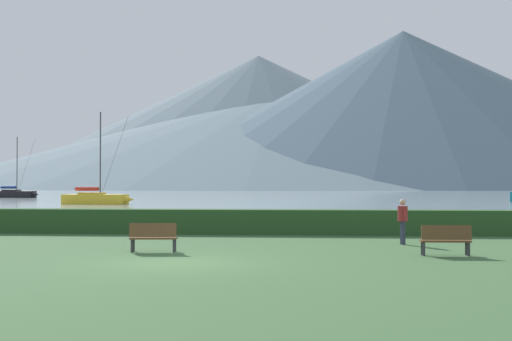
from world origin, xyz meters
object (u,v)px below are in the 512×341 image
(park_bench_near_path, at_px, (153,236))
(person_standing_walker, at_px, (403,218))
(park_bench_under_tree, at_px, (446,239))
(sailboat_slip_1, at_px, (96,198))
(sailboat_slip_5, at_px, (14,194))

(park_bench_near_path, xyz_separation_m, person_standing_walker, (8.40, 3.49, 0.45))
(park_bench_near_path, distance_m, park_bench_under_tree, 9.22)
(sailboat_slip_1, distance_m, park_bench_under_tree, 55.29)
(sailboat_slip_1, distance_m, person_standing_walker, 51.57)
(park_bench_near_path, relative_size, person_standing_walker, 0.94)
(sailboat_slip_5, bearing_deg, person_standing_walker, -48.13)
(park_bench_under_tree, height_order, person_standing_walker, person_standing_walker)
(sailboat_slip_5, height_order, person_standing_walker, sailboat_slip_5)
(sailboat_slip_5, height_order, park_bench_near_path, sailboat_slip_5)
(sailboat_slip_1, height_order, person_standing_walker, sailboat_slip_1)
(sailboat_slip_1, bearing_deg, person_standing_walker, -52.65)
(sailboat_slip_1, relative_size, person_standing_walker, 5.84)
(sailboat_slip_1, bearing_deg, park_bench_under_tree, -53.91)
(park_bench_near_path, bearing_deg, sailboat_slip_1, 104.73)
(person_standing_walker, bearing_deg, park_bench_under_tree, -88.25)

